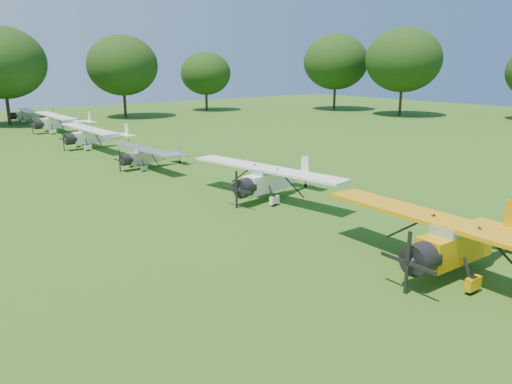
# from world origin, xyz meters

# --- Properties ---
(ground) EXTENTS (160.00, 160.00, 0.00)m
(ground) POSITION_xyz_m (0.00, 0.00, 0.00)
(ground) COLOR #1E4D13
(ground) RESTS_ON ground
(tree_belt) EXTENTS (137.36, 130.27, 14.52)m
(tree_belt) POSITION_xyz_m (3.57, 0.16, 8.03)
(tree_belt) COLOR black
(tree_belt) RESTS_ON ground
(aircraft_2) EXTENTS (7.67, 12.21, 2.41)m
(aircraft_2) POSITION_xyz_m (-0.05, -7.09, 1.41)
(aircraft_2) COLOR orange
(aircraft_2) RESTS_ON ground
(aircraft_3) EXTENTS (7.11, 11.25, 2.21)m
(aircraft_3) POSITION_xyz_m (1.39, 6.35, 1.29)
(aircraft_3) COLOR white
(aircraft_3) RESTS_ON ground
(aircraft_4) EXTENTS (5.69, 9.05, 1.79)m
(aircraft_4) POSITION_xyz_m (-0.34, 19.51, 1.04)
(aircraft_4) COLOR #BBBCC0
(aircraft_4) RESTS_ON ground
(aircraft_5) EXTENTS (6.94, 11.03, 2.18)m
(aircraft_5) POSITION_xyz_m (-0.02, 31.63, 1.27)
(aircraft_5) COLOR white
(aircraft_5) RESTS_ON ground
(aircraft_6) EXTENTS (7.31, 11.61, 2.30)m
(aircraft_6) POSITION_xyz_m (1.08, 45.36, 1.34)
(aircraft_6) COLOR white
(aircraft_6) RESTS_ON ground
(aircraft_7) EXTENTS (6.36, 10.11, 1.99)m
(aircraft_7) POSITION_xyz_m (1.20, 58.78, 1.16)
(aircraft_7) COLOR #BBBCC0
(aircraft_7) RESTS_ON ground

